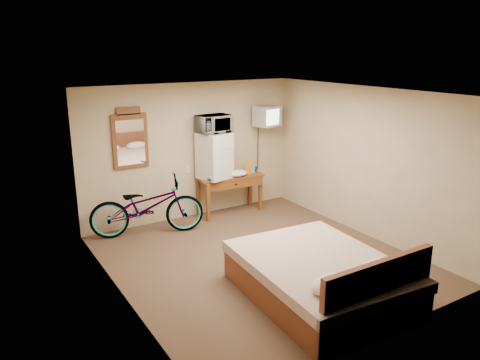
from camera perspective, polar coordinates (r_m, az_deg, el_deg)
The scene contains 13 objects.
room at distance 6.75m, azimuth 2.55°, elevation -0.04°, with size 4.60×4.64×2.50m.
desk at distance 8.90m, azimuth -1.14°, elevation -0.28°, with size 1.29×0.58×0.75m.
mini_fridge at distance 8.64m, azimuth -3.14°, elevation 3.00°, with size 0.63×0.61×0.85m.
microwave at distance 8.53m, azimuth -3.20°, elevation 6.85°, with size 0.59×0.40×0.32m, color silver.
snack_bag at distance 8.98m, azimuth 1.05°, elevation 1.57°, with size 0.13×0.08×0.26m, color orange.
blue_cup at distance 9.07m, azimuth 1.57°, elevation 1.38°, with size 0.09×0.09×0.15m, color #468AEF.
cloth_cream at distance 8.82m, azimuth -0.28°, elevation 0.84°, with size 0.38×0.29×0.12m, color beige.
cloth_dark_a at distance 8.52m, azimuth -3.28°, elevation 0.15°, with size 0.23×0.17×0.09m, color black.
cloth_dark_b at distance 9.21m, azimuth 1.62°, elevation 1.42°, with size 0.21×0.17×0.10m, color black.
crt_television at distance 9.10m, azimuth 3.31°, elevation 7.79°, with size 0.53×0.62×0.39m.
wall_mirror at distance 8.18m, azimuth -13.24°, elevation 4.90°, with size 0.62×0.04×1.05m.
bicycle at distance 8.09m, azimuth -11.26°, elevation -3.17°, with size 0.67×1.91×1.00m, color black.
bed at distance 6.13m, azimuth 10.04°, elevation -11.69°, with size 1.83×2.34×0.90m.
Camera 1 is at (-3.66, -5.36, 3.11)m, focal length 35.00 mm.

